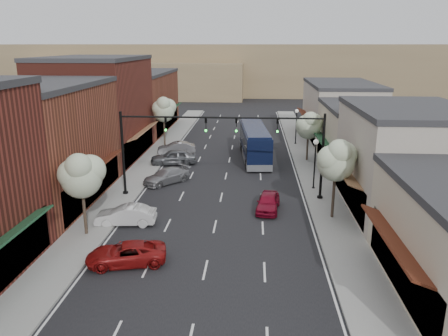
% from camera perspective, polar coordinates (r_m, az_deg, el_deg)
% --- Properties ---
extents(ground, '(160.00, 160.00, 0.00)m').
position_cam_1_polar(ground, '(28.56, -1.57, -9.26)').
color(ground, black).
rests_on(ground, ground).
extents(sidewalk_left, '(2.80, 73.00, 0.15)m').
position_cam_1_polar(sidewalk_left, '(47.13, -9.63, 0.85)').
color(sidewalk_left, gray).
rests_on(sidewalk_left, ground).
extents(sidewalk_right, '(2.80, 73.00, 0.15)m').
position_cam_1_polar(sidewalk_right, '(46.21, 11.07, 0.48)').
color(sidewalk_right, gray).
rests_on(sidewalk_right, ground).
extents(curb_left, '(0.25, 73.00, 0.17)m').
position_cam_1_polar(curb_left, '(46.82, -7.97, 0.82)').
color(curb_left, gray).
rests_on(curb_left, ground).
extents(curb_right, '(0.25, 73.00, 0.17)m').
position_cam_1_polar(curb_right, '(46.06, 9.34, 0.51)').
color(curb_right, gray).
rests_on(curb_right, ground).
extents(bldg_left_midnear, '(10.14, 14.10, 9.40)m').
position_cam_1_polar(bldg_left_midnear, '(36.66, -23.43, 2.80)').
color(bldg_left_midnear, brown).
rests_on(bldg_left_midnear, ground).
extents(bldg_left_midfar, '(10.14, 14.10, 10.90)m').
position_cam_1_polar(bldg_left_midfar, '(49.17, -16.21, 7.41)').
color(bldg_left_midfar, maroon).
rests_on(bldg_left_midfar, ground).
extents(bldg_left_far, '(10.14, 18.10, 8.40)m').
position_cam_1_polar(bldg_left_far, '(64.45, -11.30, 8.50)').
color(bldg_left_far, brown).
rests_on(bldg_left_far, ground).
extents(bldg_right_midnear, '(9.14, 12.10, 7.90)m').
position_cam_1_polar(bldg_right_midnear, '(34.63, 22.63, 0.90)').
color(bldg_right_midnear, '#A89D90').
rests_on(bldg_right_midnear, ground).
extents(bldg_right_midfar, '(9.14, 12.10, 6.40)m').
position_cam_1_polar(bldg_right_midfar, '(46.01, 17.92, 3.89)').
color(bldg_right_midfar, '#B7A991').
rests_on(bldg_right_midfar, ground).
extents(bldg_right_far, '(9.14, 16.10, 7.40)m').
position_cam_1_polar(bldg_right_far, '(59.40, 14.84, 7.18)').
color(bldg_right_far, '#A89D90').
rests_on(bldg_right_far, ground).
extents(hill_far, '(120.00, 30.00, 12.00)m').
position_cam_1_polar(hill_far, '(115.91, 2.73, 12.87)').
color(hill_far, '#7A6647').
rests_on(hill_far, ground).
extents(hill_near, '(50.00, 20.00, 8.00)m').
position_cam_1_polar(hill_near, '(107.62, -11.13, 11.30)').
color(hill_near, '#7A6647').
rests_on(hill_near, ground).
extents(signal_mast_right, '(8.22, 0.46, 7.00)m').
position_cam_1_polar(signal_mast_right, '(34.69, 8.94, 3.19)').
color(signal_mast_right, black).
rests_on(signal_mast_right, ground).
extents(signal_mast_left, '(8.22, 0.46, 7.00)m').
position_cam_1_polar(signal_mast_left, '(35.50, -9.47, 3.46)').
color(signal_mast_left, black).
rests_on(signal_mast_left, ground).
extents(tree_right_near, '(2.85, 2.65, 5.95)m').
position_cam_1_polar(tree_right_near, '(31.19, 14.53, 1.11)').
color(tree_right_near, '#47382B').
rests_on(tree_right_near, ground).
extents(tree_right_far, '(2.85, 2.65, 5.43)m').
position_cam_1_polar(tree_right_far, '(46.75, 11.05, 5.58)').
color(tree_right_far, '#47382B').
rests_on(tree_right_far, ground).
extents(tree_left_near, '(2.85, 2.65, 5.69)m').
position_cam_1_polar(tree_left_near, '(28.95, -18.14, -0.79)').
color(tree_left_near, '#47382B').
rests_on(tree_left_near, ground).
extents(tree_left_far, '(2.85, 2.65, 6.13)m').
position_cam_1_polar(tree_left_far, '(53.32, -7.86, 7.64)').
color(tree_left_far, '#47382B').
rests_on(tree_left_far, ground).
extents(lamp_post_near, '(0.44, 0.44, 4.44)m').
position_cam_1_polar(lamp_post_near, '(37.73, 11.82, 1.55)').
color(lamp_post_near, black).
rests_on(lamp_post_near, ground).
extents(lamp_post_far, '(0.44, 0.44, 4.44)m').
position_cam_1_polar(lamp_post_far, '(54.75, 9.44, 6.10)').
color(lamp_post_far, black).
rests_on(lamp_post_far, ground).
extents(coach_bus, '(3.57, 11.70, 3.52)m').
position_cam_1_polar(coach_bus, '(47.58, 4.01, 3.37)').
color(coach_bus, black).
rests_on(coach_bus, ground).
extents(red_hatchback, '(2.08, 4.14, 1.35)m').
position_cam_1_polar(red_hatchback, '(33.09, 5.78, -4.45)').
color(red_hatchback, maroon).
rests_on(red_hatchback, ground).
extents(parked_car_a, '(4.88, 3.05, 1.26)m').
position_cam_1_polar(parked_car_a, '(25.93, -12.67, -10.88)').
color(parked_car_a, maroon).
rests_on(parked_car_a, ground).
extents(parked_car_b, '(4.28, 1.82, 1.37)m').
position_cam_1_polar(parked_car_b, '(31.21, -12.70, -6.04)').
color(parked_car_b, silver).
rests_on(parked_car_b, ground).
extents(parked_car_c, '(4.43, 4.66, 1.33)m').
position_cam_1_polar(parked_car_c, '(39.68, -7.52, -1.04)').
color(parked_car_c, gray).
rests_on(parked_car_c, ground).
extents(parked_car_d, '(4.99, 2.81, 1.60)m').
position_cam_1_polar(parked_car_d, '(45.66, -6.62, 1.43)').
color(parked_car_d, '#55585C').
rests_on(parked_car_d, ground).
extents(parked_car_e, '(4.46, 2.39, 1.40)m').
position_cam_1_polar(parked_car_e, '(50.07, -6.24, 2.61)').
color(parked_car_e, gray).
rests_on(parked_car_e, ground).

